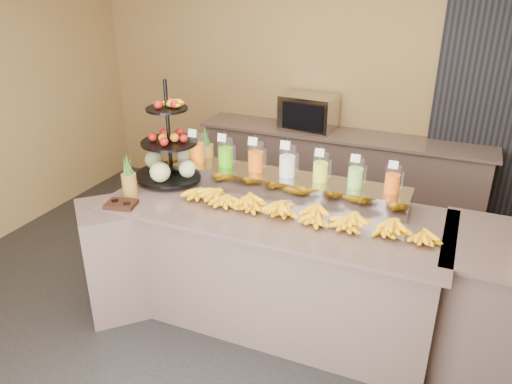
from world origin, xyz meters
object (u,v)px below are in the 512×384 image
Objects in this scene: oven_warmer at (309,112)px; pitcher_tray at (287,185)px; condiment_caddy at (121,204)px; banana_heap at (300,208)px; fruit_stand at (174,156)px.

pitcher_tray is at bearing -73.72° from oven_warmer.
banana_heap is at bearing 15.84° from condiment_caddy.
fruit_stand is 1.47× the size of oven_warmer.
fruit_stand is 3.86× the size of condiment_caddy.
oven_warmer is (-0.36, 1.67, 0.11)m from pitcher_tray.
pitcher_tray is 8.67× the size of condiment_caddy.
banana_heap is 1.18m from fruit_stand.
oven_warmer is at bearing 106.23° from banana_heap.
banana_heap reaches higher than condiment_caddy.
pitcher_tray reaches higher than condiment_caddy.
condiment_caddy is at bearing -82.62° from fruit_stand.
fruit_stand is (-1.15, 0.23, 0.14)m from banana_heap.
fruit_stand is at bearing 168.73° from banana_heap.
fruit_stand is at bearing -174.00° from pitcher_tray.
oven_warmer is (0.68, 2.36, 0.17)m from condiment_caddy.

